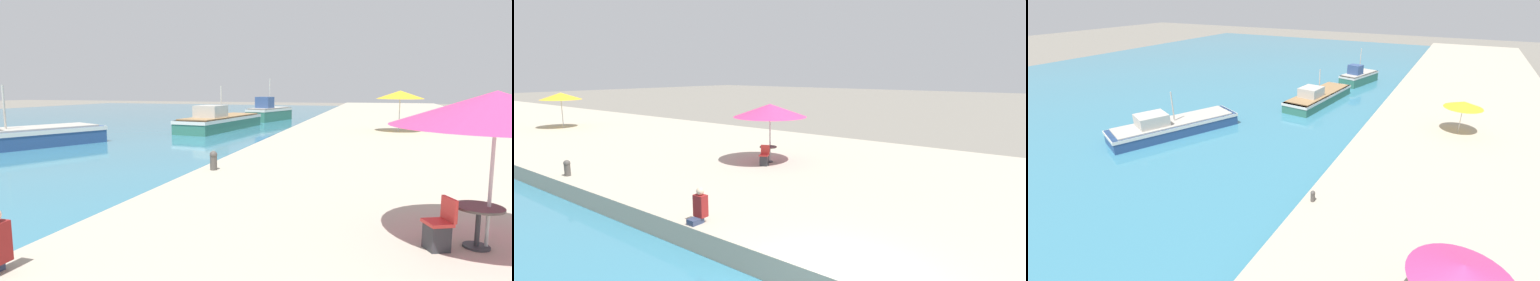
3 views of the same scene
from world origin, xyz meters
TOP-DOWN VIEW (x-y plane):
  - water_basin at (-28.00, 37.00)m, footprint 56.00×90.00m
  - quay_promenade at (8.00, 37.00)m, footprint 16.00×90.00m
  - fishing_boat_near at (-14.48, 17.59)m, footprint 7.19×11.03m
  - fishing_boat_mid at (-6.75, 31.40)m, footprint 4.05×10.64m
  - fishing_boat_far at (-5.33, 41.92)m, footprint 3.84×6.56m
  - cafe_umbrella_pink at (7.73, 7.72)m, footprint 3.41×3.41m
  - cafe_umbrella_white at (7.21, 27.21)m, footprint 2.93×2.93m
  - cafe_table at (7.58, 7.70)m, footprint 0.80×0.80m
  - cafe_chair_left at (6.92, 7.41)m, footprint 0.56×0.54m
  - mooring_bollard at (0.59, 12.58)m, footprint 0.26×0.26m

SIDE VIEW (x-z plane):
  - water_basin at x=-28.00m, z-range 0.00..0.04m
  - quay_promenade at x=8.00m, z-range 0.00..0.72m
  - fishing_boat_near at x=-14.48m, z-range -1.06..2.58m
  - fishing_boat_mid at x=-6.75m, z-range -1.07..2.60m
  - fishing_boat_far at x=-5.33m, z-range -1.33..3.19m
  - cafe_chair_left at x=6.92m, z-range 0.59..1.50m
  - mooring_bollard at x=0.59m, z-range 0.74..1.39m
  - cafe_table at x=7.58m, z-range 0.88..1.62m
  - cafe_umbrella_white at x=7.21m, z-range 1.77..4.39m
  - cafe_umbrella_pink at x=7.73m, z-range 1.77..4.49m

